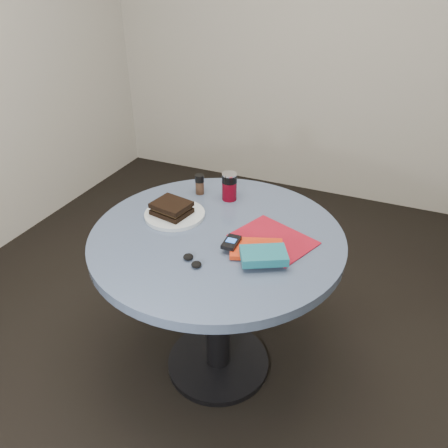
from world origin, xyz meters
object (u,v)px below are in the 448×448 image
at_px(plate, 175,214).
at_px(novel, 264,255).
at_px(table, 217,266).
at_px(magazine, 273,239).
at_px(red_book, 257,249).
at_px(pepper_grinder, 200,184).
at_px(headphones, 192,261).
at_px(soda_can, 229,186).
at_px(mp3_player, 231,242).
at_px(sandwich, 172,208).

relative_size(plate, novel, 1.56).
height_order(table, novel, novel).
height_order(table, plate, plate).
distance_m(magazine, red_book, 0.11).
distance_m(red_book, novel, 0.08).
height_order(pepper_grinder, magazine, pepper_grinder).
distance_m(table, headphones, 0.27).
distance_m(plate, headphones, 0.34).
bearing_deg(headphones, soda_can, 97.40).
distance_m(plate, magazine, 0.43).
bearing_deg(table, red_book, -17.30).
bearing_deg(table, plate, 166.80).
xyz_separation_m(novel, mp3_player, (-0.14, 0.04, -0.01)).
bearing_deg(red_book, table, 143.11).
height_order(soda_can, mp3_player, soda_can).
xyz_separation_m(sandwich, novel, (0.46, -0.16, -0.00)).
height_order(red_book, novel, novel).
height_order(sandwich, soda_can, soda_can).
relative_size(sandwich, headphones, 1.69).
xyz_separation_m(table, novel, (0.23, -0.12, 0.20)).
bearing_deg(magazine, table, -146.93).
bearing_deg(pepper_grinder, sandwich, -93.62).
height_order(plate, red_book, red_book).
xyz_separation_m(table, plate, (-0.22, 0.05, 0.17)).
bearing_deg(plate, novel, -20.62).
height_order(sandwich, novel, sandwich).
bearing_deg(soda_can, red_book, -53.48).
xyz_separation_m(table, red_book, (0.19, -0.06, 0.18)).
bearing_deg(pepper_grinder, mp3_player, -49.45).
xyz_separation_m(mp3_player, headphones, (-0.09, -0.14, -0.02)).
xyz_separation_m(magazine, headphones, (-0.22, -0.25, 0.01)).
bearing_deg(red_book, sandwich, 146.65).
xyz_separation_m(magazine, mp3_player, (-0.13, -0.12, 0.03)).
distance_m(sandwich, pepper_grinder, 0.23).
bearing_deg(plate, magazine, -1.08).
height_order(novel, headphones, novel).
relative_size(plate, sandwich, 1.52).
bearing_deg(pepper_grinder, headphones, -66.89).
height_order(table, soda_can, soda_can).
bearing_deg(novel, soda_can, 99.01).
xyz_separation_m(plate, novel, (0.45, -0.17, 0.03)).
distance_m(table, magazine, 0.28).
distance_m(table, mp3_player, 0.23).
height_order(novel, mp3_player, novel).
height_order(magazine, red_book, red_book).
bearing_deg(table, soda_can, 103.02).
distance_m(pepper_grinder, magazine, 0.49).
xyz_separation_m(plate, mp3_player, (0.31, -0.13, 0.02)).
distance_m(table, plate, 0.28).
height_order(soda_can, headphones, soda_can).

